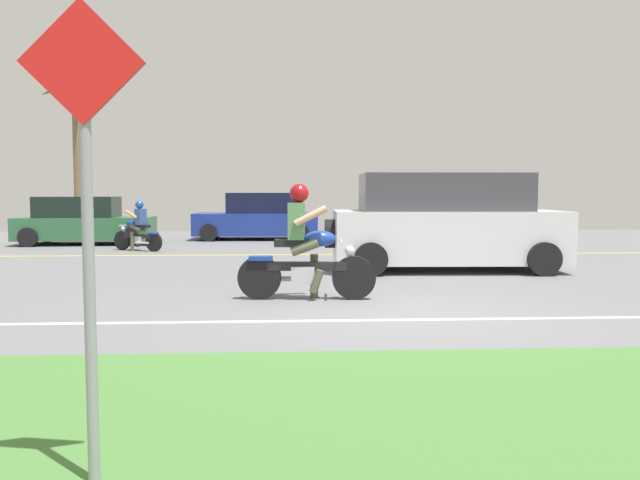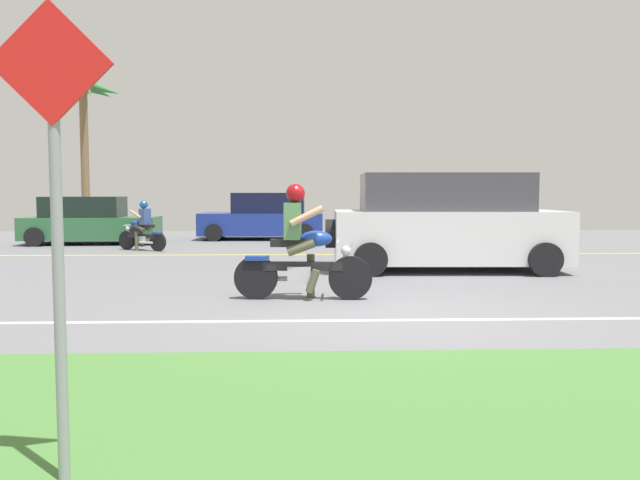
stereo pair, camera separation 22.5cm
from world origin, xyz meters
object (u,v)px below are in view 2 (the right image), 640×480
Objects in this scene: palm_tree_0 at (83,99)px; motorcyclist_distant at (142,229)px; motorcyclist at (302,251)px; parked_car_1 at (264,218)px; suv_nearby at (446,224)px; parked_car_2 at (425,217)px; street_sign at (56,198)px; parked_car_0 at (90,222)px.

motorcyclist_distant is (3.66, -6.76, -4.41)m from palm_tree_0.
motorcyclist is 12.19m from parked_car_1.
motorcyclist is at bearing -130.55° from suv_nearby.
palm_tree_0 reaches higher than parked_car_2.
street_sign is at bearing -72.43° from palm_tree_0.
parked_car_0 is at bearing 121.50° from motorcyclist.
parked_car_2 is (4.28, 12.27, 0.01)m from motorcyclist.
parked_car_1 is at bearing -21.87° from palm_tree_0.
street_sign reaches higher than motorcyclist.
street_sign is (2.94, -14.08, 0.97)m from motorcyclist_distant.
parked_car_1 is at bearing 52.84° from motorcyclist_distant.
parked_car_1 is 18.16m from street_sign.
motorcyclist is 0.51× the size of parked_car_0.
suv_nearby is 1.89× the size of street_sign.
parked_car_2 is 19.12m from street_sign.
street_sign is (-1.30, -6.01, 0.82)m from motorcyclist.
motorcyclist is 0.34× the size of palm_tree_0.
motorcyclist is at bearing -58.50° from parked_car_0.
parked_car_2 is at bearing 70.79° from motorcyclist.
motorcyclist is 17.34m from palm_tree_0.
motorcyclist_distant is (-3.07, -4.05, -0.15)m from parked_car_1.
street_sign is at bearing -106.96° from parked_car_2.
parked_car_1 is (-1.16, 12.13, 0.01)m from motorcyclist.
parked_car_0 is at bearing -169.91° from parked_car_2.
suv_nearby is at bearing -98.67° from parked_car_2.
street_sign is (-0.13, -18.14, 0.81)m from parked_car_1.
parked_car_2 is at bearing 1.46° from parked_car_1.
suv_nearby is at bearing 49.45° from motorcyclist.
motorcyclist_distant is (-7.16, 4.66, -0.37)m from suv_nearby.
parked_car_1 is at bearing 115.15° from suv_nearby.
parked_car_2 is (1.35, 8.85, -0.21)m from suv_nearby.
palm_tree_0 reaches higher than parked_car_0.
parked_car_0 is (-9.29, 6.96, -0.27)m from suv_nearby.
parked_car_1 is 1.63× the size of street_sign.
street_sign is (-5.57, -18.28, 0.81)m from parked_car_2.
motorcyclist is 12.99m from parked_car_2.
parked_car_0 is at bearing -161.35° from parked_car_1.
palm_tree_0 reaches higher than suv_nearby.
parked_car_1 is 5.44m from parked_car_2.
suv_nearby is at bearing -33.03° from motorcyclist_distant.
suv_nearby reaches higher than parked_car_1.
suv_nearby reaches higher than motorcyclist_distant.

